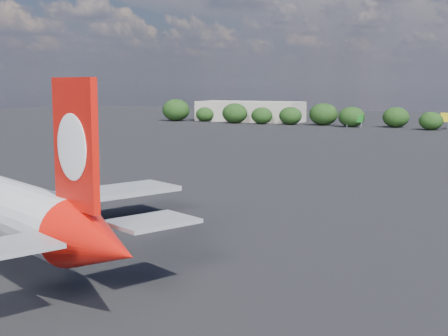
% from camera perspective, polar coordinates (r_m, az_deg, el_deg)
% --- Properties ---
extents(ground, '(500.00, 500.00, 0.00)m').
position_cam_1_polar(ground, '(104.75, 4.24, -0.63)').
color(ground, black).
rests_on(ground, ground).
extents(terminal_building, '(42.00, 16.00, 8.00)m').
position_cam_1_polar(terminal_building, '(250.92, 2.38, 5.19)').
color(terminal_building, '#9C9387').
rests_on(terminal_building, ground).
extents(highway_sign, '(6.00, 0.30, 4.50)m').
position_cam_1_polar(highway_sign, '(219.68, 11.82, 4.44)').
color(highway_sign, '#15691B').
rests_on(highway_sign, ground).
extents(billboard_yellow, '(5.00, 0.30, 5.50)m').
position_cam_1_polar(billboard_yellow, '(219.57, 19.83, 4.34)').
color(billboard_yellow, gold).
rests_on(billboard_yellow, ground).
extents(horizon_treeline, '(207.32, 15.78, 8.90)m').
position_cam_1_polar(horizon_treeline, '(218.51, 18.73, 4.37)').
color(horizon_treeline, black).
rests_on(horizon_treeline, ground).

